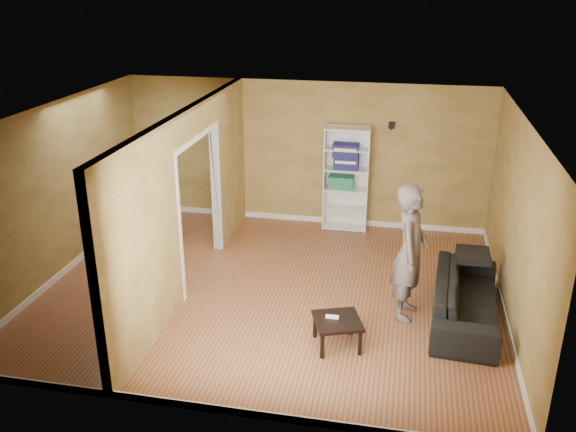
% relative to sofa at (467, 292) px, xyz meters
% --- Properties ---
extents(room_shell, '(6.50, 6.50, 6.50)m').
position_rel_sofa_xyz_m(room_shell, '(-2.70, 0.28, 0.90)').
color(room_shell, '#975740').
rests_on(room_shell, ground).
extents(partition, '(0.22, 5.50, 2.60)m').
position_rel_sofa_xyz_m(partition, '(-3.90, 0.28, 0.90)').
color(partition, tan).
rests_on(partition, ground).
extents(wall_speaker, '(0.10, 0.10, 0.10)m').
position_rel_sofa_xyz_m(wall_speaker, '(-1.20, 2.97, 1.50)').
color(wall_speaker, black).
rests_on(wall_speaker, room_shell).
extents(sofa, '(2.17, 1.05, 0.80)m').
position_rel_sofa_xyz_m(sofa, '(0.00, 0.00, 0.00)').
color(sofa, black).
rests_on(sofa, ground).
extents(person, '(0.87, 0.72, 2.18)m').
position_rel_sofa_xyz_m(person, '(-0.77, -0.04, 0.69)').
color(person, slate).
rests_on(person, ground).
extents(bookshelf, '(0.79, 0.34, 1.87)m').
position_rel_sofa_xyz_m(bookshelf, '(-1.92, 2.88, 0.53)').
color(bookshelf, white).
rests_on(bookshelf, ground).
extents(paper_box_teal, '(0.44, 0.29, 0.22)m').
position_rel_sofa_xyz_m(paper_box_teal, '(-2.01, 2.83, 0.47)').
color(paper_box_teal, '#1C695E').
rests_on(paper_box_teal, bookshelf).
extents(paper_box_navy_b, '(0.42, 0.28, 0.22)m').
position_rel_sofa_xyz_m(paper_box_navy_b, '(-1.93, 2.83, 0.83)').
color(paper_box_navy_b, navy).
rests_on(paper_box_navy_b, bookshelf).
extents(paper_box_navy_c, '(0.45, 0.29, 0.23)m').
position_rel_sofa_xyz_m(paper_box_navy_c, '(-1.95, 2.83, 1.07)').
color(paper_box_navy_c, navy).
rests_on(paper_box_navy_c, bookshelf).
extents(coffee_table, '(0.56, 0.56, 0.37)m').
position_rel_sofa_xyz_m(coffee_table, '(-1.59, -0.97, -0.09)').
color(coffee_table, black).
rests_on(coffee_table, ground).
extents(game_controller, '(0.16, 0.04, 0.03)m').
position_rel_sofa_xyz_m(game_controller, '(-1.66, -0.94, -0.01)').
color(game_controller, white).
rests_on(game_controller, coffee_table).
extents(dining_table, '(1.18, 0.78, 0.73)m').
position_rel_sofa_xyz_m(dining_table, '(-5.35, 1.59, 0.26)').
color(dining_table, tan).
rests_on(dining_table, ground).
extents(chair_left, '(0.48, 0.48, 0.97)m').
position_rel_sofa_xyz_m(chair_left, '(-6.08, 1.62, 0.08)').
color(chair_left, '#D8BE71').
rests_on(chair_left, ground).
extents(chair_near, '(0.58, 0.58, 0.95)m').
position_rel_sofa_xyz_m(chair_near, '(-5.28, 1.00, 0.07)').
color(chair_near, tan).
rests_on(chair_near, ground).
extents(chair_far, '(0.53, 0.53, 0.92)m').
position_rel_sofa_xyz_m(chair_far, '(-5.24, 2.12, 0.06)').
color(chair_far, tan).
rests_on(chair_far, ground).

